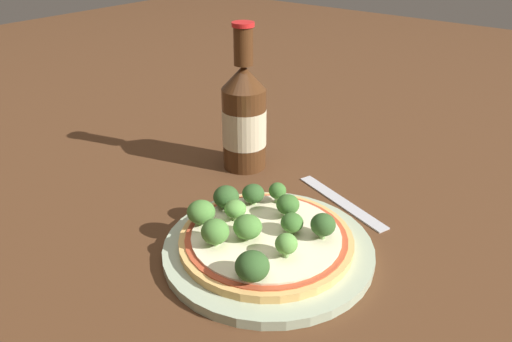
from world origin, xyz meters
TOP-DOWN VIEW (x-y plane):
  - ground_plane at (0.00, 0.00)m, footprint 3.00×3.00m
  - plate at (0.01, -0.03)m, footprint 0.25×0.25m
  - pizza at (0.01, -0.03)m, footprint 0.20×0.20m
  - broccoli_floret_0 at (-0.01, -0.01)m, footprint 0.03×0.03m
  - broccoli_floret_1 at (-0.01, -0.07)m, footprint 0.02×0.02m
  - broccoli_floret_2 at (-0.06, -0.06)m, footprint 0.04×0.04m
  - broccoli_floret_3 at (0.04, -0.08)m, footprint 0.03×0.03m
  - broccoli_floret_4 at (-0.02, 0.05)m, footprint 0.03×0.03m
  - broccoli_floret_5 at (0.06, -0.02)m, footprint 0.03×0.03m
  - broccoli_floret_6 at (0.06, 0.03)m, footprint 0.03×0.03m
  - broccoli_floret_7 at (0.01, 0.02)m, footprint 0.03×0.03m
  - broccoli_floret_8 at (0.08, 0.01)m, footprint 0.02×0.02m
  - broccoli_floret_9 at (0.03, 0.05)m, footprint 0.03×0.03m
  - broccoli_floret_10 at (-0.04, 0.01)m, footprint 0.03×0.03m
  - broccoli_floret_11 at (0.03, -0.05)m, footprint 0.03×0.03m
  - beer_bottle at (0.17, 0.14)m, footprint 0.07×0.07m
  - fork at (0.17, -0.04)m, footprint 0.07×0.16m

SIDE VIEW (x-z plane):
  - ground_plane at x=0.00m, z-range 0.00..0.00m
  - fork at x=0.17m, z-range 0.00..0.00m
  - plate at x=0.01m, z-range 0.00..0.01m
  - pizza at x=0.01m, z-range 0.01..0.03m
  - broccoli_floret_11 at x=0.03m, z-range 0.03..0.05m
  - broccoli_floret_9 at x=0.03m, z-range 0.03..0.05m
  - broccoli_floret_6 at x=0.06m, z-range 0.03..0.05m
  - broccoli_floret_2 at x=-0.06m, z-range 0.03..0.06m
  - broccoli_floret_7 at x=0.01m, z-range 0.03..0.05m
  - broccoli_floret_0 at x=-0.01m, z-range 0.03..0.06m
  - broccoli_floret_4 at x=-0.02m, z-range 0.03..0.06m
  - broccoli_floret_1 at x=-0.01m, z-range 0.03..0.06m
  - broccoli_floret_8 at x=0.08m, z-range 0.03..0.06m
  - broccoli_floret_10 at x=-0.04m, z-range 0.03..0.06m
  - broccoli_floret_3 at x=0.04m, z-range 0.03..0.06m
  - broccoli_floret_5 at x=0.06m, z-range 0.03..0.06m
  - beer_bottle at x=0.17m, z-range -0.03..0.19m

